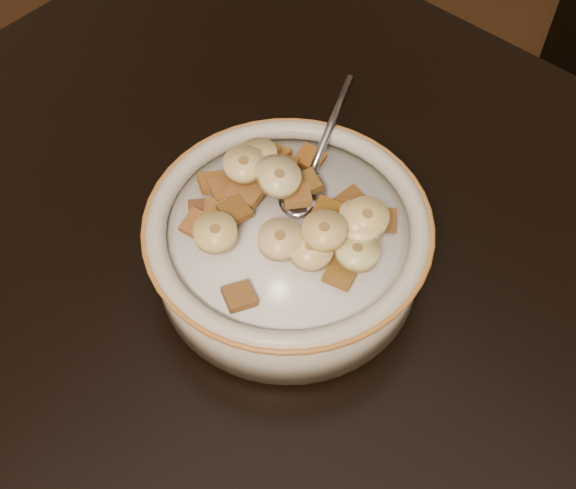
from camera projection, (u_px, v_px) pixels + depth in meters
The scene contains 39 objects.
cereal_bowl at pixel (288, 249), 0.55m from camera, with size 0.20×0.20×0.05m, color #BDB8A5.
milk at pixel (288, 230), 0.53m from camera, with size 0.17×0.17×0.00m, color silver.
spoon at pixel (303, 194), 0.55m from camera, with size 0.04×0.05×0.01m, color #9398AE.
cereal_square_0 at pixel (275, 155), 0.57m from camera, with size 0.02×0.02×0.01m, color #97601C.
cereal_square_1 at pixel (284, 166), 0.55m from camera, with size 0.02×0.02×0.01m, color #9C511B.
cereal_square_2 at pixel (255, 157), 0.56m from camera, with size 0.02×0.02×0.01m, color olive.
cereal_square_3 at pixel (239, 296), 0.49m from camera, with size 0.02×0.02×0.01m, color brown.
cereal_square_4 at pixel (202, 211), 0.53m from camera, with size 0.02×0.02×0.01m, color brown.
cereal_square_5 at pixel (383, 220), 0.53m from camera, with size 0.02×0.02×0.01m, color brown.
cereal_square_6 at pixel (242, 190), 0.54m from camera, with size 0.02×0.02×0.01m, color brown.
cereal_square_7 at pixel (297, 196), 0.53m from camera, with size 0.02×0.02×0.01m, color brown.
cereal_square_8 at pixel (352, 202), 0.53m from camera, with size 0.02×0.02×0.01m, color brown.
cereal_square_9 at pixel (218, 209), 0.53m from camera, with size 0.02×0.02×0.01m, color #9C6438.
cereal_square_10 at pixel (224, 190), 0.54m from camera, with size 0.02×0.02×0.01m, color brown.
cereal_square_11 at pixel (269, 169), 0.55m from camera, with size 0.02×0.02×0.01m, color brown.
cereal_square_12 at pixel (265, 156), 0.56m from camera, with size 0.02×0.02×0.01m, color #8F5F28.
cereal_square_13 at pixel (354, 228), 0.52m from camera, with size 0.02×0.02×0.01m, color brown.
cereal_square_14 at pixel (212, 182), 0.55m from camera, with size 0.02×0.02×0.01m, color brown.
cereal_square_15 at pixel (310, 158), 0.56m from camera, with size 0.02×0.02×0.01m, color brown.
cereal_square_16 at pixel (352, 232), 0.52m from camera, with size 0.02×0.02×0.01m, color #8E5D1C.
cereal_square_17 at pixel (197, 225), 0.52m from camera, with size 0.02×0.02×0.01m, color brown.
cereal_square_18 at pixel (328, 211), 0.52m from camera, with size 0.02×0.02×0.01m, color brown.
cereal_square_19 at pixel (234, 211), 0.53m from camera, with size 0.02×0.02×0.01m, color brown.
cereal_square_20 at pixel (289, 181), 0.54m from camera, with size 0.02×0.02×0.01m, color #905C32.
cereal_square_21 at pixel (340, 274), 0.50m from camera, with size 0.02×0.02×0.01m, color brown.
cereal_square_22 at pixel (306, 184), 0.54m from camera, with size 0.02×0.02×0.01m, color brown.
cereal_square_23 at pixel (249, 193), 0.54m from camera, with size 0.02×0.02×0.01m, color brown.
banana_slice_0 at pixel (360, 227), 0.51m from camera, with size 0.03×0.03×0.01m, color #FBE593.
banana_slice_1 at pixel (277, 172), 0.53m from camera, with size 0.03×0.03×0.01m, color #FFE9AC.
banana_slice_2 at pixel (367, 218), 0.51m from camera, with size 0.03×0.03×0.01m, color #E5C979.
banana_slice_3 at pixel (280, 239), 0.49m from camera, with size 0.03×0.03×0.01m, color beige.
banana_slice_4 at pixel (279, 178), 0.52m from camera, with size 0.03×0.03×0.01m, color beige.
banana_slice_5 at pixel (244, 165), 0.54m from camera, with size 0.03×0.03×0.01m, color #E8CA7D.
banana_slice_6 at pixel (311, 249), 0.49m from camera, with size 0.03×0.03×0.01m, color #E6C98A.
banana_slice_7 at pixel (357, 252), 0.50m from camera, with size 0.03×0.03×0.01m, color #E1D889.
banana_slice_8 at pixel (257, 157), 0.54m from camera, with size 0.03×0.03×0.01m, color #D2C46D.
banana_slice_9 at pixel (215, 233), 0.51m from camera, with size 0.03×0.03×0.01m, color #D1B867.
banana_slice_10 at pixel (360, 219), 0.51m from camera, with size 0.03×0.03×0.01m, color beige.
banana_slice_11 at pixel (324, 231), 0.49m from camera, with size 0.03×0.03×0.01m, color tan.
Camera 1 is at (-0.08, -0.14, 1.23)m, focal length 45.00 mm.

